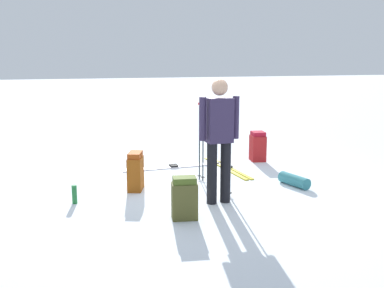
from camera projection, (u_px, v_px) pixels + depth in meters
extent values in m
plane|color=white|center=(192.00, 189.00, 6.70)|extent=(80.00, 80.00, 0.00)
cylinder|color=black|center=(212.00, 173.00, 5.94)|extent=(0.14, 0.14, 0.85)
cylinder|color=black|center=(225.00, 172.00, 6.01)|extent=(0.14, 0.14, 0.85)
cube|color=#2F2544|center=(219.00, 120.00, 5.84)|extent=(0.23, 0.34, 0.60)
cylinder|color=#2F2544|center=(203.00, 119.00, 5.76)|extent=(0.09, 0.09, 0.58)
cylinder|color=#2F2544|center=(236.00, 117.00, 5.91)|extent=(0.09, 0.09, 0.58)
sphere|color=tan|center=(220.00, 87.00, 5.75)|extent=(0.22, 0.22, 0.22)
cube|color=silver|center=(173.00, 166.00, 8.07)|extent=(0.10, 1.90, 0.02)
cube|color=black|center=(173.00, 165.00, 8.06)|extent=(0.06, 0.14, 0.03)
cube|color=silver|center=(174.00, 167.00, 7.98)|extent=(0.10, 1.90, 0.02)
cube|color=black|center=(174.00, 166.00, 7.97)|extent=(0.06, 0.14, 0.03)
cube|color=gold|center=(229.00, 167.00, 7.98)|extent=(1.74, 0.17, 0.02)
cube|color=black|center=(229.00, 166.00, 7.97)|extent=(0.14, 0.07, 0.03)
cube|color=gold|center=(224.00, 168.00, 7.94)|extent=(1.74, 0.17, 0.02)
cube|color=black|center=(224.00, 167.00, 7.94)|extent=(0.14, 0.07, 0.03)
cube|color=maroon|center=(258.00, 148.00, 8.51)|extent=(0.36, 0.32, 0.50)
cube|color=maroon|center=(258.00, 134.00, 8.46)|extent=(0.32, 0.29, 0.08)
cube|color=#8F4611|center=(136.00, 174.00, 6.60)|extent=(0.41, 0.32, 0.50)
cube|color=#9D4012|center=(135.00, 155.00, 6.55)|extent=(0.37, 0.28, 0.08)
cube|color=#4C4B23|center=(184.00, 201.00, 5.40)|extent=(0.26, 0.35, 0.46)
cube|color=#475A1F|center=(184.00, 180.00, 5.35)|extent=(0.24, 0.31, 0.08)
cylinder|color=#1A242B|center=(203.00, 144.00, 7.03)|extent=(0.02, 0.02, 1.22)
sphere|color=#A51919|center=(203.00, 104.00, 6.91)|extent=(0.05, 0.05, 0.05)
cylinder|color=black|center=(203.00, 177.00, 7.13)|extent=(0.07, 0.07, 0.01)
cylinder|color=#1A242B|center=(199.00, 143.00, 7.11)|extent=(0.02, 0.02, 1.22)
sphere|color=#A51919|center=(200.00, 104.00, 6.99)|extent=(0.05, 0.05, 0.05)
cylinder|color=black|center=(199.00, 176.00, 7.21)|extent=(0.07, 0.07, 0.01)
cylinder|color=#AABAC3|center=(230.00, 155.00, 6.19)|extent=(0.02, 0.02, 1.24)
sphere|color=#A51919|center=(231.00, 109.00, 6.06)|extent=(0.05, 0.05, 0.05)
cylinder|color=black|center=(230.00, 193.00, 6.29)|extent=(0.07, 0.07, 0.01)
cylinder|color=#AABAC3|center=(224.00, 153.00, 6.30)|extent=(0.02, 0.02, 1.24)
sphere|color=#A51919|center=(225.00, 108.00, 6.18)|extent=(0.05, 0.05, 0.05)
cylinder|color=black|center=(224.00, 190.00, 6.41)|extent=(0.07, 0.07, 0.01)
cylinder|color=teal|center=(294.00, 180.00, 6.83)|extent=(0.58, 0.30, 0.18)
cylinder|color=#1D6930|center=(74.00, 194.00, 5.99)|extent=(0.07, 0.07, 0.26)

